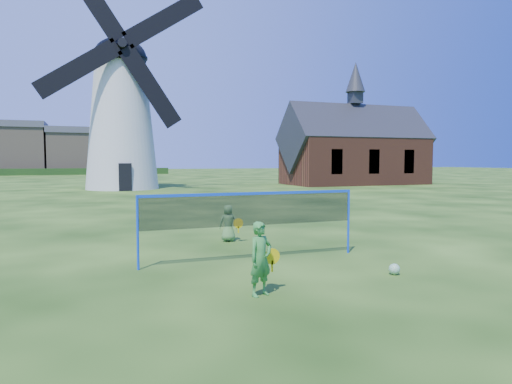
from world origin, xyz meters
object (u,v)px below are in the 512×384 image
object	(u,v)px
play_ball	(394,269)
badminton_net	(252,210)
windmill	(121,114)
player_boy	(228,223)
player_girl	(261,259)
chapel	(354,150)

from	to	relation	value
play_ball	badminton_net	bearing A→B (deg)	135.55
windmill	play_ball	distance (m)	30.61
badminton_net	player_boy	bearing A→B (deg)	85.05
badminton_net	player_boy	xyz separation A→B (m)	(0.22, 2.54, -0.63)
badminton_net	player_girl	bearing A→B (deg)	-106.69
player_girl	play_ball	distance (m)	3.05
player_girl	player_boy	bearing A→B (deg)	57.60
windmill	badminton_net	bearing A→B (deg)	-88.34
badminton_net	player_girl	xyz separation A→B (m)	(-0.77, -2.56, -0.52)
play_ball	chapel	bearing A→B (deg)	58.85
windmill	player_boy	world-z (taller)	windmill
windmill	badminton_net	world-z (taller)	windmill
player_boy	player_girl	bearing A→B (deg)	94.11
chapel	badminton_net	xyz separation A→B (m)	(-20.25, -27.67, -2.06)
player_boy	play_ball	xyz separation A→B (m)	(1.99, -4.71, -0.40)
player_girl	player_boy	xyz separation A→B (m)	(0.99, 5.10, -0.11)
chapel	player_boy	world-z (taller)	chapel
badminton_net	play_ball	xyz separation A→B (m)	(2.21, -2.17, -1.03)
chapel	player_girl	xyz separation A→B (m)	(-21.02, -30.23, -2.58)
badminton_net	player_girl	distance (m)	2.72
windmill	player_boy	xyz separation A→B (m)	(1.02, -25.20, -5.34)
badminton_net	play_ball	world-z (taller)	badminton_net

